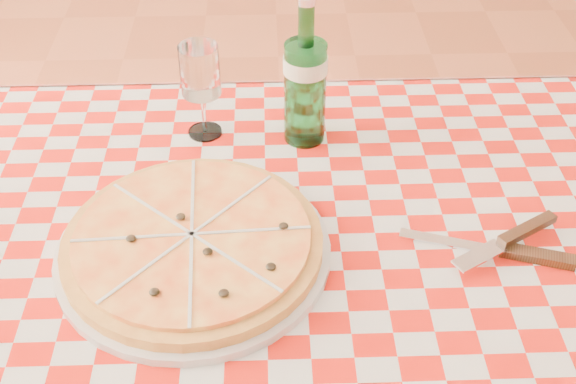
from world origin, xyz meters
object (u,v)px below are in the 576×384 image
at_px(pizza_plate, 193,242).
at_px(wine_glass, 202,92).
at_px(water_bottle, 305,72).
at_px(dining_table, 303,300).

height_order(pizza_plate, wine_glass, wine_glass).
bearing_deg(water_bottle, dining_table, -92.99).
relative_size(dining_table, wine_glass, 7.34).
distance_m(dining_table, wine_glass, 0.37).
xyz_separation_m(pizza_plate, wine_glass, (-0.00, 0.29, 0.06)).
bearing_deg(wine_glass, pizza_plate, -89.97).
bearing_deg(pizza_plate, dining_table, -0.22).
relative_size(pizza_plate, wine_glass, 2.32).
distance_m(pizza_plate, water_bottle, 0.33).
xyz_separation_m(dining_table, wine_glass, (-0.15, 0.29, 0.18)).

